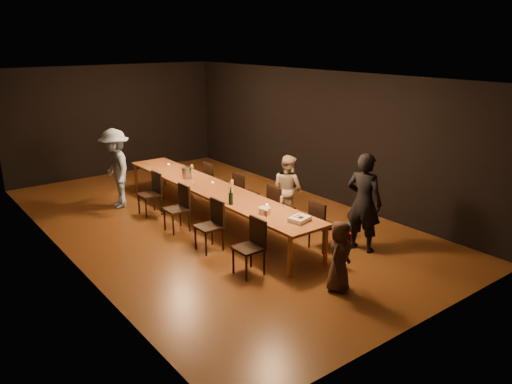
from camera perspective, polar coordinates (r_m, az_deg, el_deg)
ground at (r=10.55m, az=-4.91°, el=-3.36°), size 10.00×10.00×0.00m
room_shell at (r=10.01m, az=-5.22°, el=7.83°), size 6.04×10.04×3.02m
table at (r=10.32m, az=-5.01°, el=0.28°), size 0.90×6.00×0.75m
chair_right_0 at (r=9.13m, az=7.76°, el=-3.70°), size 0.42×0.42×0.93m
chair_right_1 at (r=9.96m, az=2.89°, el=-1.76°), size 0.42×0.42×0.93m
chair_right_2 at (r=10.85m, az=-1.20°, el=-0.11°), size 0.42×0.42×0.93m
chair_right_3 at (r=11.80m, az=-4.65°, el=1.28°), size 0.42×0.42×0.93m
chair_left_0 at (r=8.09m, az=-0.85°, el=-6.37°), size 0.42×0.42×0.93m
chair_left_1 at (r=9.01m, az=-5.41°, el=-3.90°), size 0.42×0.42×0.93m
chair_left_2 at (r=9.99m, az=-9.09°, el=-1.89°), size 0.42×0.42×0.93m
chair_left_3 at (r=11.02m, az=-12.09°, el=-0.23°), size 0.42×0.42×0.93m
woman_birthday at (r=9.05m, az=12.23°, el=-1.18°), size 0.60×0.75×1.81m
woman_tan at (r=10.34m, az=3.65°, el=0.40°), size 0.59×0.73×1.42m
man_blue at (r=11.59m, az=-15.73°, el=2.58°), size 0.84×1.25×1.79m
child at (r=7.69m, az=9.52°, el=-7.22°), size 0.64×0.53×1.11m
gift_bag_red at (r=9.48m, az=10.45°, el=-5.31°), size 0.20×0.12×0.23m
gift_bag_blue at (r=9.80m, az=10.33°, el=-4.40°), size 0.23×0.17×0.27m
birthday_cake at (r=8.41m, az=4.99°, el=-3.11°), size 0.40×0.35×0.08m
plate_stack at (r=8.73m, az=0.98°, el=-2.14°), size 0.26×0.26×0.12m
champagne_bottle at (r=9.18m, az=-2.90°, el=-0.44°), size 0.10×0.10×0.34m
ice_bucket at (r=11.06m, az=-7.95°, el=2.21°), size 0.27×0.27×0.23m
wineglass_0 at (r=8.35m, az=1.18°, el=-2.74°), size 0.06×0.06×0.21m
wineglass_1 at (r=9.05m, az=2.94°, el=-1.15°), size 0.06×0.06×0.21m
wineglass_2 at (r=9.40m, az=-2.82°, el=-0.44°), size 0.06×0.06×0.21m
wineglass_3 at (r=10.11m, az=-2.75°, el=0.85°), size 0.06×0.06×0.21m
wineglass_4 at (r=10.59m, az=-7.26°, el=1.49°), size 0.06×0.06×0.21m
wineglass_5 at (r=11.36m, az=-7.34°, el=2.59°), size 0.06×0.06×0.21m
tealight_near at (r=9.13m, az=1.26°, el=-1.54°), size 0.05×0.05×0.03m
tealight_mid at (r=10.56m, az=-4.99°, el=1.04°), size 0.05×0.05×0.03m
tealight_far at (r=12.21m, az=-9.96°, el=3.07°), size 0.05×0.05×0.03m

